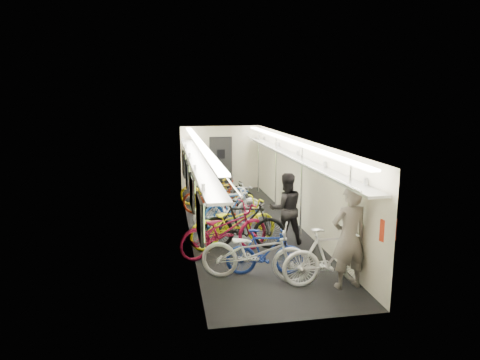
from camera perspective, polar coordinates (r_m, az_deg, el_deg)
name	(u,v)px	position (r m, az deg, el deg)	size (l,w,h in m)	color
train_car_shell	(227,163)	(11.94, -1.70, 2.25)	(10.00, 10.00, 10.00)	black
bicycle_0	(255,252)	(8.31, 2.03, -9.64)	(0.74, 2.11, 1.11)	#B5B6BA
bicycle_1	(265,252)	(8.58, 3.40, -9.57)	(0.44, 1.57, 0.94)	navy
bicycle_2	(224,230)	(9.55, -2.11, -6.72)	(0.76, 2.19, 1.15)	maroon
bicycle_3	(243,224)	(9.95, 0.47, -5.89)	(0.55, 1.96, 1.18)	black
bicycle_4	(233,223)	(10.08, -0.90, -5.75)	(0.76, 2.18, 1.15)	yellow
bicycle_5	(228,208)	(11.43, -1.57, -3.71)	(0.54, 1.90, 1.14)	silver
bicycle_6	(228,206)	(11.75, -1.61, -3.46)	(0.72, 2.06, 1.08)	silver
bicycle_7	(231,208)	(11.56, -1.17, -3.74)	(0.50, 1.77, 1.07)	navy
bicycle_8	(214,198)	(12.79, -3.48, -2.38)	(0.68, 1.96, 1.03)	maroon
bicycle_9	(230,196)	(13.17, -1.41, -2.13)	(0.45, 1.60, 0.96)	black
bicycle_10	(210,189)	(14.07, -4.08, -1.16)	(0.68, 1.94, 1.02)	yellow
bicycle_11	(331,257)	(8.24, 12.08, -10.00)	(0.53, 1.87, 1.13)	white
bicycle_12	(218,189)	(14.21, -2.92, -1.20)	(0.62, 1.78, 0.93)	slate
passenger_near	(349,237)	(8.11, 14.34, -7.40)	(0.71, 0.46, 1.94)	gray
passenger_mid	(286,209)	(10.27, 6.12, -3.81)	(0.84, 0.65, 1.73)	black
backpack	(388,230)	(7.68, 19.15, -6.31)	(0.26, 0.14, 0.38)	red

